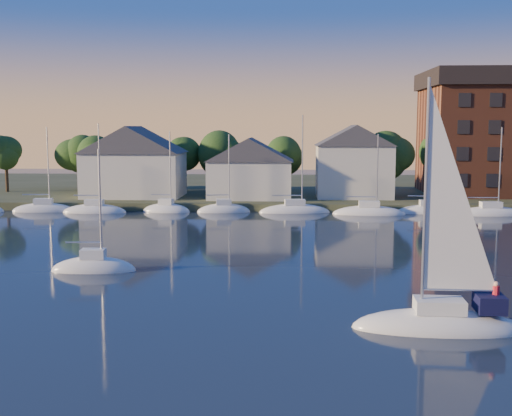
# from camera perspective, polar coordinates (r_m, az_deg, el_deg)

# --- Properties ---
(ground) EXTENTS (260.00, 260.00, 0.00)m
(ground) POSITION_cam_1_polar(r_m,az_deg,el_deg) (30.72, 4.14, -12.85)
(ground) COLOR black
(ground) RESTS_ON ground
(shoreline_land) EXTENTS (160.00, 50.00, 2.00)m
(shoreline_land) POSITION_cam_1_polar(r_m,az_deg,el_deg) (104.39, 3.39, 1.43)
(shoreline_land) COLOR #333A21
(shoreline_land) RESTS_ON ground
(wooden_dock) EXTENTS (120.00, 3.00, 1.00)m
(wooden_dock) POSITION_cam_1_polar(r_m,az_deg,el_deg) (81.54, 3.48, -0.20)
(wooden_dock) COLOR brown
(wooden_dock) RESTS_ON ground
(clubhouse_west) EXTENTS (13.65, 9.45, 9.64)m
(clubhouse_west) POSITION_cam_1_polar(r_m,az_deg,el_deg) (89.56, -10.78, 4.16)
(clubhouse_west) COLOR silver
(clubhouse_west) RESTS_ON shoreline_land
(clubhouse_centre) EXTENTS (11.55, 8.40, 8.08)m
(clubhouse_centre) POSITION_cam_1_polar(r_m,az_deg,el_deg) (86.19, -0.52, 3.64)
(clubhouse_centre) COLOR silver
(clubhouse_centre) RESTS_ON shoreline_land
(clubhouse_east) EXTENTS (10.50, 8.40, 9.80)m
(clubhouse_east) POSITION_cam_1_polar(r_m,az_deg,el_deg) (88.39, 8.68, 4.21)
(clubhouse_east) COLOR silver
(clubhouse_east) RESTS_ON shoreline_land
(tree_line) EXTENTS (93.40, 5.40, 8.90)m
(tree_line) POSITION_cam_1_polar(r_m,az_deg,el_deg) (91.95, 4.72, 5.11)
(tree_line) COLOR #3B2C1B
(tree_line) RESTS_ON shoreline_land
(moored_fleet) EXTENTS (95.50, 2.40, 12.05)m
(moored_fleet) POSITION_cam_1_polar(r_m,az_deg,el_deg) (78.68, 6.41, -0.44)
(moored_fleet) COLOR silver
(moored_fleet) RESTS_ON ground
(hero_sailboat) EXTENTS (9.15, 3.25, 14.11)m
(hero_sailboat) POSITION_cam_1_polar(r_m,az_deg,el_deg) (35.30, 16.18, -9.43)
(hero_sailboat) COLOR silver
(hero_sailboat) RESTS_ON ground
(drifting_sailboat_left) EXTENTS (6.35, 2.46, 10.06)m
(drifting_sailboat_left) POSITION_cam_1_polar(r_m,az_deg,el_deg) (48.79, -14.23, -5.35)
(drifting_sailboat_left) COLOR silver
(drifting_sailboat_left) RESTS_ON ground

